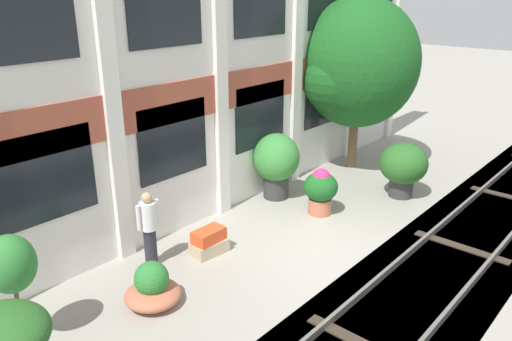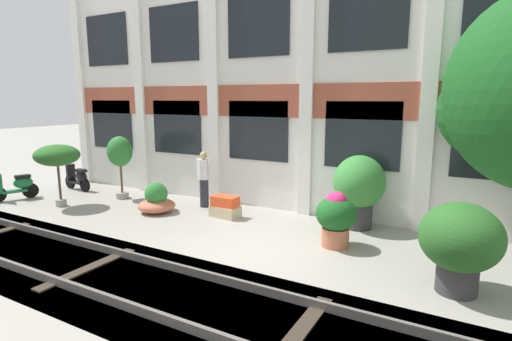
# 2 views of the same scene
# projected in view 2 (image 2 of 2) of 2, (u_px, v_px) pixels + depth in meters

# --- Properties ---
(ground_plane) EXTENTS (80.00, 80.00, 0.00)m
(ground_plane) POSITION_uv_depth(u_px,v_px,m) (253.00, 247.00, 8.60)
(ground_plane) COLOR #9E998E
(apartment_facade) EXTENTS (18.29, 0.64, 7.28)m
(apartment_facade) POSITION_uv_depth(u_px,v_px,m) (311.00, 81.00, 10.69)
(apartment_facade) COLOR silver
(apartment_facade) RESTS_ON ground
(rail_tracks) EXTENTS (25.93, 2.80, 0.43)m
(rail_tracks) POSITION_uv_depth(u_px,v_px,m) (178.00, 303.00, 6.51)
(rail_tracks) COLOR #423F3A
(rail_tracks) RESTS_ON ground
(potted_plant_fluted_column) EXTENTS (0.87, 0.87, 1.22)m
(potted_plant_fluted_column) POSITION_uv_depth(u_px,v_px,m) (336.00, 216.00, 8.56)
(potted_plant_fluted_column) COLOR #B76647
(potted_plant_fluted_column) RESTS_ON ground
(potted_plant_glazed_jar) EXTENTS (1.25, 1.25, 1.81)m
(potted_plant_glazed_jar) POSITION_uv_depth(u_px,v_px,m) (359.00, 186.00, 9.75)
(potted_plant_glazed_jar) COLOR #333333
(potted_plant_glazed_jar) RESTS_ON ground
(potted_plant_ribbed_drum) EXTENTS (1.30, 1.30, 1.52)m
(potted_plant_ribbed_drum) POSITION_uv_depth(u_px,v_px,m) (460.00, 241.00, 6.46)
(potted_plant_ribbed_drum) COLOR #333333
(potted_plant_ribbed_drum) RESTS_ON ground
(potted_plant_terracotta_small) EXTENTS (0.78, 0.78, 2.00)m
(potted_plant_terracotta_small) POSITION_uv_depth(u_px,v_px,m) (120.00, 154.00, 12.59)
(potted_plant_terracotta_small) COLOR gray
(potted_plant_terracotta_small) RESTS_ON ground
(potted_plant_wide_bowl) EXTENTS (1.04, 1.04, 0.85)m
(potted_plant_wide_bowl) POSITION_uv_depth(u_px,v_px,m) (157.00, 201.00, 11.22)
(potted_plant_wide_bowl) COLOR #B76647
(potted_plant_wide_bowl) RESTS_ON ground
(potted_plant_tall_urn) EXTENTS (1.27, 1.27, 1.84)m
(potted_plant_tall_urn) POSITION_uv_depth(u_px,v_px,m) (57.00, 156.00, 11.64)
(potted_plant_tall_urn) COLOR gray
(potted_plant_tall_urn) RESTS_ON ground
(potted_plant_square_trough) EXTENTS (0.83, 0.53, 0.58)m
(potted_plant_square_trough) POSITION_uv_depth(u_px,v_px,m) (225.00, 207.00, 10.77)
(potted_plant_square_trough) COLOR tan
(potted_plant_square_trough) RESTS_ON ground
(scooter_near_curb) EXTENTS (1.38, 0.50, 0.98)m
(scooter_near_curb) POSITION_uv_depth(u_px,v_px,m) (78.00, 178.00, 13.88)
(scooter_near_curb) COLOR black
(scooter_near_curb) RESTS_ON ground
(scooter_second_parked) EXTENTS (0.69, 1.32, 0.98)m
(scooter_second_parked) POSITION_uv_depth(u_px,v_px,m) (16.00, 186.00, 12.61)
(scooter_second_parked) COLOR black
(scooter_second_parked) RESTS_ON ground
(resident_by_doorway) EXTENTS (0.53, 0.34, 1.64)m
(resident_by_doorway) POSITION_uv_depth(u_px,v_px,m) (204.00, 178.00, 11.69)
(resident_by_doorway) COLOR #282833
(resident_by_doorway) RESTS_ON ground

